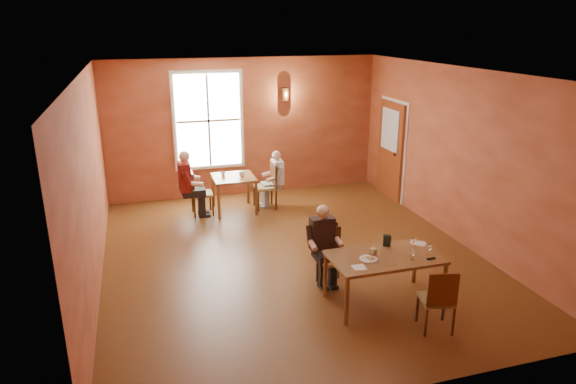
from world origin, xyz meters
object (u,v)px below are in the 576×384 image
object	(u,v)px
diner_white	(266,181)
diner_maroon	(200,183)
main_table	(383,279)
diner_main	(333,250)
chair_diner_maroon	(202,193)
chair_diner_main	(332,259)
second_table	(234,194)
chair_diner_white	(265,186)
chair_empty	(436,298)

from	to	relation	value
diner_white	diner_maroon	world-z (taller)	diner_maroon
main_table	diner_main	bearing A→B (deg)	128.88
chair_diner_maroon	chair_diner_main	bearing A→B (deg)	21.88
second_table	chair_diner_white	distance (m)	0.66
chair_diner_white	chair_diner_maroon	size ratio (longest dim) A/B	1.05
diner_main	chair_empty	world-z (taller)	diner_main
chair_diner_maroon	second_table	bearing A→B (deg)	90.00
diner_maroon	chair_empty	bearing A→B (deg)	24.72
diner_main	chair_empty	xyz separation A→B (m)	(0.83, -1.39, -0.15)
chair_diner_white	chair_diner_maroon	bearing A→B (deg)	90.00
chair_diner_main	chair_diner_maroon	distance (m)	3.80
main_table	chair_empty	size ratio (longest dim) A/B	1.74
diner_maroon	chair_diner_white	bearing A→B (deg)	90.00
main_table	diner_main	xyz separation A→B (m)	(-0.50, 0.62, 0.22)
diner_main	chair_diner_white	xyz separation A→B (m)	(-0.12, 3.56, -0.10)
diner_main	diner_maroon	size ratio (longest dim) A/B	0.88
main_table	chair_empty	distance (m)	0.85
chair_diner_maroon	diner_maroon	size ratio (longest dim) A/B	0.69
diner_white	diner_main	bearing A→B (deg)	-178.60
second_table	diner_white	distance (m)	0.71
second_table	chair_diner_maroon	xyz separation A→B (m)	(-0.65, 0.00, 0.08)
chair_diner_main	diner_maroon	distance (m)	3.82
diner_white	main_table	bearing A→B (deg)	-172.01
chair_diner_maroon	diner_maroon	world-z (taller)	diner_maroon
chair_diner_main	diner_white	xyz separation A→B (m)	(-0.09, 3.53, 0.15)
chair_diner_main	diner_white	bearing A→B (deg)	-88.59
main_table	chair_diner_white	size ratio (longest dim) A/B	1.58
second_table	main_table	bearing A→B (deg)	-73.13
diner_main	diner_white	size ratio (longest dim) A/B	1.01
main_table	chair_empty	bearing A→B (deg)	-66.70
diner_white	chair_diner_maroon	bearing A→B (deg)	90.00
main_table	diner_white	distance (m)	4.23
diner_main	chair_diner_white	distance (m)	3.56
chair_diner_main	chair_empty	size ratio (longest dim) A/B	0.99
chair_diner_white	diner_maroon	size ratio (longest dim) A/B	0.72
diner_maroon	chair_diner_main	bearing A→B (deg)	22.30
diner_main	second_table	bearing A→B (deg)	-77.84
main_table	chair_empty	world-z (taller)	chair_empty
chair_empty	diner_maroon	bearing A→B (deg)	127.57
diner_white	diner_maroon	distance (m)	1.36
second_table	diner_maroon	world-z (taller)	diner_maroon
chair_diner_main	diner_maroon	bearing A→B (deg)	-67.70
diner_main	diner_maroon	bearing A→B (deg)	-67.87
main_table	diner_white	size ratio (longest dim) A/B	1.31
diner_main	chair_diner_maroon	xyz separation A→B (m)	(-1.42, 3.56, -0.12)
main_table	chair_diner_white	bearing A→B (deg)	98.40
second_table	chair_diner_maroon	bearing A→B (deg)	180.00
second_table	chair_diner_white	world-z (taller)	chair_diner_white
second_table	diner_white	xyz separation A→B (m)	(0.68, 0.00, 0.20)
diner_main	second_table	distance (m)	3.65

